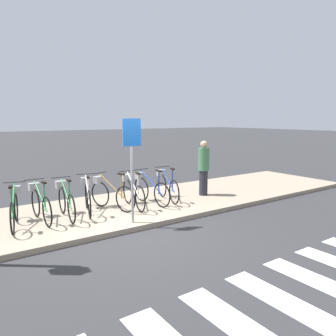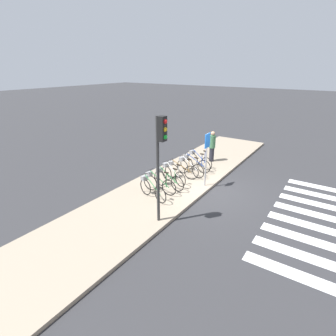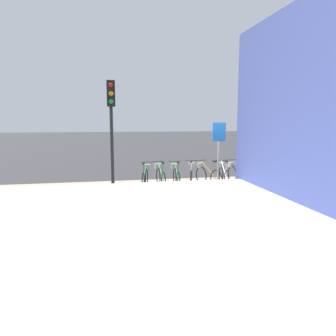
# 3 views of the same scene
# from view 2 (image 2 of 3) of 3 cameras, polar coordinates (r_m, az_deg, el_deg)

# --- Properties ---
(ground_plane) EXTENTS (120.00, 120.00, 0.00)m
(ground_plane) POSITION_cam_2_polar(r_m,az_deg,el_deg) (11.46, 8.78, -5.04)
(ground_plane) COLOR #2D2D30
(sidewalk) EXTENTS (17.43, 3.32, 0.12)m
(sidewalk) POSITION_cam_2_polar(r_m,az_deg,el_deg) (12.15, 1.72, -2.91)
(sidewalk) COLOR gray
(sidewalk) RESTS_ON ground_plane
(parked_bicycle_0) EXTENTS (0.56, 1.57, 0.99)m
(parked_bicycle_0) POSITION_cam_2_polar(r_m,az_deg,el_deg) (10.38, -3.69, -4.31)
(parked_bicycle_0) COLOR black
(parked_bicycle_0) RESTS_ON sidewalk
(parked_bicycle_1) EXTENTS (0.46, 1.61, 0.99)m
(parked_bicycle_1) POSITION_cam_2_polar(r_m,az_deg,el_deg) (10.83, -2.29, -3.15)
(parked_bicycle_1) COLOR black
(parked_bicycle_1) RESTS_ON sidewalk
(parked_bicycle_2) EXTENTS (0.46, 1.61, 0.99)m
(parked_bicycle_2) POSITION_cam_2_polar(r_m,az_deg,el_deg) (11.21, -0.25, -2.26)
(parked_bicycle_2) COLOR black
(parked_bicycle_2) RESTS_ON sidewalk
(parked_bicycle_3) EXTENTS (0.61, 1.55, 0.99)m
(parked_bicycle_3) POSITION_cam_2_polar(r_m,az_deg,el_deg) (11.73, 0.87, -1.16)
(parked_bicycle_3) COLOR black
(parked_bicycle_3) RESTS_ON sidewalk
(parked_bicycle_4) EXTENTS (0.64, 1.54, 0.99)m
(parked_bicycle_4) POSITION_cam_2_polar(r_m,az_deg,el_deg) (12.18, 2.55, -0.32)
(parked_bicycle_4) COLOR black
(parked_bicycle_4) RESTS_ON sidewalk
(parked_bicycle_5) EXTENTS (0.46, 1.60, 0.99)m
(parked_bicycle_5) POSITION_cam_2_polar(r_m,az_deg,el_deg) (12.57, 4.51, 0.35)
(parked_bicycle_5) COLOR black
(parked_bicycle_5) RESTS_ON sidewalk
(parked_bicycle_6) EXTENTS (0.46, 1.61, 0.99)m
(parked_bicycle_6) POSITION_cam_2_polar(r_m,az_deg,el_deg) (13.05, 5.57, 1.09)
(parked_bicycle_6) COLOR black
(parked_bicycle_6) RESTS_ON sidewalk
(parked_bicycle_7) EXTENTS (0.52, 1.58, 0.99)m
(parked_bicycle_7) POSITION_cam_2_polar(r_m,az_deg,el_deg) (13.61, 6.59, 1.92)
(parked_bicycle_7) COLOR black
(parked_bicycle_7) RESTS_ON sidewalk
(pedestrian) EXTENTS (0.34, 0.34, 1.68)m
(pedestrian) POSITION_cam_2_polar(r_m,az_deg,el_deg) (14.49, 9.58, 4.80)
(pedestrian) COLOR #23232D
(pedestrian) RESTS_ON sidewalk
(traffic_light) EXTENTS (0.24, 0.40, 3.57)m
(traffic_light) POSITION_cam_2_polar(r_m,az_deg,el_deg) (8.00, -1.65, 4.19)
(traffic_light) COLOR #2D2D2D
(traffic_light) RESTS_ON sidewalk
(sign_post) EXTENTS (0.44, 0.07, 2.34)m
(sign_post) POSITION_cam_2_polar(r_m,az_deg,el_deg) (11.14, 8.43, 3.69)
(sign_post) COLOR #99999E
(sign_post) RESTS_ON sidewalk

